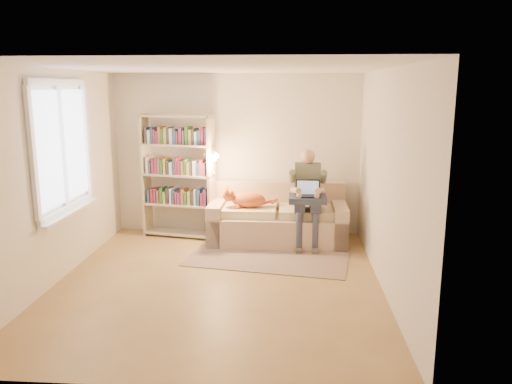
# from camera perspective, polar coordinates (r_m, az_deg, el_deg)

# --- Properties ---
(floor) EXTENTS (4.50, 4.50, 0.00)m
(floor) POSITION_cam_1_polar(r_m,az_deg,el_deg) (6.34, -4.31, -10.19)
(floor) COLOR olive
(floor) RESTS_ON ground
(ceiling) EXTENTS (4.00, 4.50, 0.02)m
(ceiling) POSITION_cam_1_polar(r_m,az_deg,el_deg) (5.88, -4.71, 14.00)
(ceiling) COLOR white
(ceiling) RESTS_ON wall_back
(wall_left) EXTENTS (0.02, 4.50, 2.60)m
(wall_left) POSITION_cam_1_polar(r_m,az_deg,el_deg) (6.57, -22.03, 1.56)
(wall_left) COLOR silver
(wall_left) RESTS_ON floor
(wall_right) EXTENTS (0.02, 4.50, 2.60)m
(wall_right) POSITION_cam_1_polar(r_m,az_deg,el_deg) (6.02, 14.70, 1.16)
(wall_right) COLOR silver
(wall_right) RESTS_ON floor
(wall_back) EXTENTS (4.00, 0.02, 2.60)m
(wall_back) POSITION_cam_1_polar(r_m,az_deg,el_deg) (8.18, -2.20, 4.30)
(wall_back) COLOR silver
(wall_back) RESTS_ON floor
(wall_front) EXTENTS (4.00, 0.02, 2.60)m
(wall_front) POSITION_cam_1_polar(r_m,az_deg,el_deg) (3.82, -9.44, -4.70)
(wall_front) COLOR silver
(wall_front) RESTS_ON floor
(window) EXTENTS (0.12, 1.52, 1.69)m
(window) POSITION_cam_1_polar(r_m,az_deg,el_deg) (6.72, -20.93, 2.50)
(window) COLOR white
(window) RESTS_ON wall_left
(sofa) EXTENTS (2.11, 0.96, 0.90)m
(sofa) POSITION_cam_1_polar(r_m,az_deg,el_deg) (7.83, 2.50, -3.32)
(sofa) COLOR tan
(sofa) RESTS_ON floor
(person) EXTENTS (0.40, 0.64, 1.46)m
(person) POSITION_cam_1_polar(r_m,az_deg,el_deg) (7.56, 5.91, -0.01)
(person) COLOR #666E59
(person) RESTS_ON sofa
(cat) EXTENTS (0.80, 0.28, 0.29)m
(cat) POSITION_cam_1_polar(r_m,az_deg,el_deg) (7.65, -1.37, -0.83)
(cat) COLOR orange
(cat) RESTS_ON sofa
(blanket) EXTENTS (0.56, 0.46, 0.09)m
(blanket) POSITION_cam_1_polar(r_m,az_deg,el_deg) (7.45, 5.84, -0.77)
(blanket) COLOR #2A324A
(blanket) RESTS_ON person
(laptop) EXTENTS (0.35, 0.28, 0.31)m
(laptop) POSITION_cam_1_polar(r_m,az_deg,el_deg) (7.44, 5.85, -0.01)
(laptop) COLOR black
(laptop) RESTS_ON blanket
(bookshelf) EXTENTS (1.30, 0.60, 1.97)m
(bookshelf) POSITION_cam_1_polar(r_m,az_deg,el_deg) (8.00, -8.90, 2.49)
(bookshelf) COLOR #C0B491
(bookshelf) RESTS_ON floor
(rug) EXTENTS (2.42, 1.67, 0.01)m
(rug) POSITION_cam_1_polar(r_m,az_deg,el_deg) (7.19, 1.51, -7.37)
(rug) COLOR gray
(rug) RESTS_ON floor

